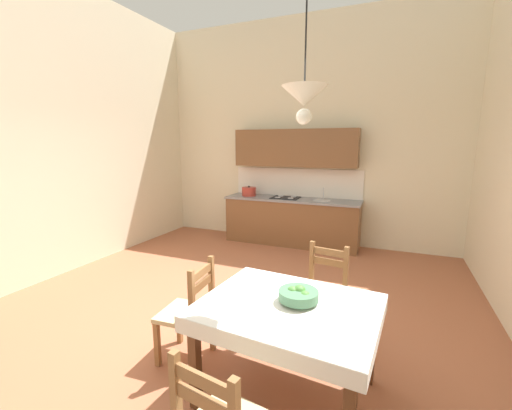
{
  "coord_description": "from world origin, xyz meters",
  "views": [
    {
      "loc": [
        1.65,
        -3.03,
        1.93
      ],
      "look_at": [
        -0.03,
        0.98,
        1.12
      ],
      "focal_mm": 23.08,
      "sensor_mm": 36.0,
      "label": 1
    }
  ],
  "objects_px": {
    "kitchen_cabinetry": "(292,200)",
    "dining_chair_tv_side": "(189,313)",
    "dining_chair_kitchen_side": "(323,294)",
    "dining_table": "(288,320)",
    "fruit_bowl": "(299,295)",
    "pendant_lamp": "(304,97)"
  },
  "relations": [
    {
      "from": "kitchen_cabinetry",
      "to": "pendant_lamp",
      "type": "bearing_deg",
      "value": -72.62
    },
    {
      "from": "kitchen_cabinetry",
      "to": "dining_chair_kitchen_side",
      "type": "distance_m",
      "value": 3.2
    },
    {
      "from": "dining_table",
      "to": "pendant_lamp",
      "type": "height_order",
      "value": "pendant_lamp"
    },
    {
      "from": "pendant_lamp",
      "to": "dining_chair_tv_side",
      "type": "bearing_deg",
      "value": -176.45
    },
    {
      "from": "dining_chair_kitchen_side",
      "to": "kitchen_cabinetry",
      "type": "bearing_deg",
      "value": 112.25
    },
    {
      "from": "dining_chair_tv_side",
      "to": "pendant_lamp",
      "type": "bearing_deg",
      "value": 3.55
    },
    {
      "from": "dining_table",
      "to": "pendant_lamp",
      "type": "relative_size",
      "value": 1.7
    },
    {
      "from": "kitchen_cabinetry",
      "to": "fruit_bowl",
      "type": "relative_size",
      "value": 8.61
    },
    {
      "from": "kitchen_cabinetry",
      "to": "dining_chair_tv_side",
      "type": "xyz_separation_m",
      "value": [
        0.18,
        -3.78,
        -0.41
      ]
    },
    {
      "from": "dining_table",
      "to": "pendant_lamp",
      "type": "bearing_deg",
      "value": 72.69
    },
    {
      "from": "kitchen_cabinetry",
      "to": "pendant_lamp",
      "type": "distance_m",
      "value": 4.13
    },
    {
      "from": "kitchen_cabinetry",
      "to": "dining_chair_kitchen_side",
      "type": "height_order",
      "value": "kitchen_cabinetry"
    },
    {
      "from": "dining_table",
      "to": "dining_chair_tv_side",
      "type": "bearing_deg",
      "value": 175.18
    },
    {
      "from": "kitchen_cabinetry",
      "to": "dining_chair_tv_side",
      "type": "height_order",
      "value": "kitchen_cabinetry"
    },
    {
      "from": "kitchen_cabinetry",
      "to": "pendant_lamp",
      "type": "height_order",
      "value": "pendant_lamp"
    },
    {
      "from": "dining_chair_tv_side",
      "to": "dining_chair_kitchen_side",
      "type": "bearing_deg",
      "value": 39.17
    },
    {
      "from": "fruit_bowl",
      "to": "dining_chair_kitchen_side",
      "type": "bearing_deg",
      "value": 88.39
    },
    {
      "from": "pendant_lamp",
      "to": "dining_table",
      "type": "bearing_deg",
      "value": -107.31
    },
    {
      "from": "kitchen_cabinetry",
      "to": "dining_chair_kitchen_side",
      "type": "relative_size",
      "value": 2.78
    },
    {
      "from": "kitchen_cabinetry",
      "to": "dining_chair_tv_side",
      "type": "relative_size",
      "value": 2.78
    },
    {
      "from": "dining_table",
      "to": "pendant_lamp",
      "type": "distance_m",
      "value": 1.62
    },
    {
      "from": "kitchen_cabinetry",
      "to": "dining_table",
      "type": "relative_size",
      "value": 1.89
    }
  ]
}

